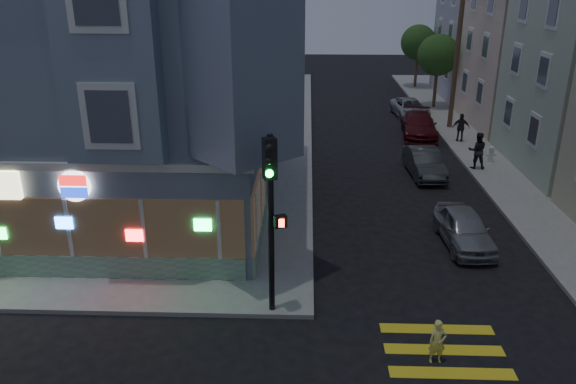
# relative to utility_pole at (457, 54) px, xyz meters

# --- Properties ---
(ground) EXTENTS (120.00, 120.00, 0.00)m
(ground) POSITION_rel_utility_pole_xyz_m (-12.00, -24.00, -4.80)
(ground) COLOR black
(ground) RESTS_ON ground
(sidewalk_nw) EXTENTS (33.00, 42.00, 0.15)m
(sidewalk_nw) POSITION_rel_utility_pole_xyz_m (-25.50, -1.00, -4.72)
(sidewalk_nw) COLOR gray
(sidewalk_nw) RESTS_ON ground
(corner_building) EXTENTS (14.60, 14.60, 11.40)m
(corner_building) POSITION_rel_utility_pole_xyz_m (-18.00, -13.02, 1.02)
(corner_building) COLOR slate
(corner_building) RESTS_ON sidewalk_nw
(row_house_c) EXTENTS (12.00, 8.60, 9.00)m
(row_house_c) POSITION_rel_utility_pole_xyz_m (7.50, 1.00, -0.15)
(row_house_c) COLOR #C8B19A
(row_house_c) RESTS_ON sidewalk_ne
(row_house_d) EXTENTS (12.00, 8.60, 10.50)m
(row_house_d) POSITION_rel_utility_pole_xyz_m (7.50, 10.00, 0.60)
(row_house_d) COLOR #A09AAA
(row_house_d) RESTS_ON sidewalk_ne
(utility_pole) EXTENTS (2.20, 0.30, 9.00)m
(utility_pole) POSITION_rel_utility_pole_xyz_m (0.00, 0.00, 0.00)
(utility_pole) COLOR #4C3826
(utility_pole) RESTS_ON sidewalk_ne
(street_tree_near) EXTENTS (3.00, 3.00, 5.30)m
(street_tree_near) POSITION_rel_utility_pole_xyz_m (0.20, 6.00, -0.86)
(street_tree_near) COLOR #4C3826
(street_tree_near) RESTS_ON sidewalk_ne
(street_tree_far) EXTENTS (3.00, 3.00, 5.30)m
(street_tree_far) POSITION_rel_utility_pole_xyz_m (0.20, 14.00, -0.86)
(street_tree_far) COLOR #4C3826
(street_tree_far) RESTS_ON sidewalk_ne
(running_child) EXTENTS (0.46, 0.31, 1.23)m
(running_child) POSITION_rel_utility_pole_xyz_m (-5.83, -23.79, -4.18)
(running_child) COLOR #EAE778
(running_child) RESTS_ON ground
(pedestrian_a) EXTENTS (0.97, 0.79, 1.88)m
(pedestrian_a) POSITION_rel_utility_pole_xyz_m (-0.61, -8.35, -3.71)
(pedestrian_a) COLOR black
(pedestrian_a) RESTS_ON sidewalk_ne
(pedestrian_b) EXTENTS (1.04, 0.58, 1.67)m
(pedestrian_b) POSITION_rel_utility_pole_xyz_m (-0.17, -3.39, -3.81)
(pedestrian_b) COLOR #242229
(pedestrian_b) RESTS_ON sidewalk_ne
(parked_car_a) EXTENTS (1.76, 3.98, 1.33)m
(parked_car_a) POSITION_rel_utility_pole_xyz_m (-3.40, -16.89, -4.13)
(parked_car_a) COLOR #929699
(parked_car_a) RESTS_ON ground
(parked_car_b) EXTENTS (1.64, 4.15, 1.34)m
(parked_car_b) POSITION_rel_utility_pole_xyz_m (-3.40, -9.15, -4.12)
(parked_car_b) COLOR #353839
(parked_car_b) RESTS_ON ground
(parked_car_c) EXTENTS (2.47, 5.09, 1.43)m
(parked_car_c) POSITION_rel_utility_pole_xyz_m (-2.34, -1.89, -4.08)
(parked_car_c) COLOR #531318
(parked_car_c) RESTS_ON ground
(parked_car_d) EXTENTS (2.49, 4.66, 1.25)m
(parked_car_d) POSITION_rel_utility_pole_xyz_m (-2.04, 3.31, -4.17)
(parked_car_d) COLOR #ADB2B8
(parked_car_d) RESTS_ON ground
(traffic_signal) EXTENTS (0.68, 0.60, 5.37)m
(traffic_signal) POSITION_rel_utility_pole_xyz_m (-10.23, -21.84, -1.01)
(traffic_signal) COLOR black
(traffic_signal) RESTS_ON sidewalk_nw
(fire_hydrant) EXTENTS (0.51, 0.29, 0.88)m
(fire_hydrant) POSITION_rel_utility_pole_xyz_m (0.48, -7.28, -4.19)
(fire_hydrant) COLOR silver
(fire_hydrant) RESTS_ON sidewalk_ne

